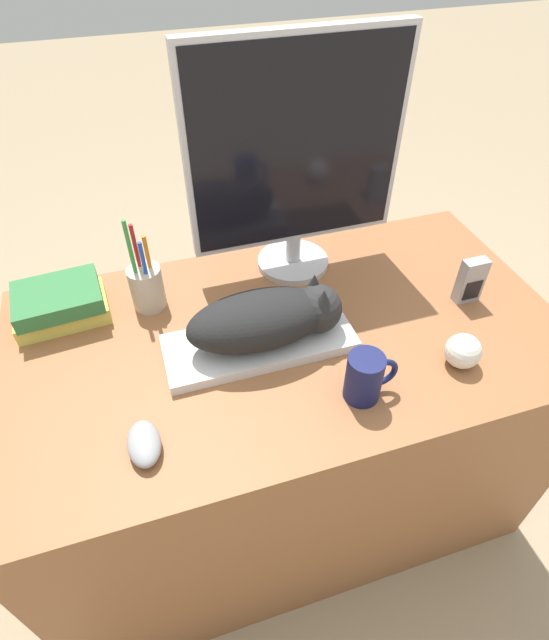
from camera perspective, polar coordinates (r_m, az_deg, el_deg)
ground_plane at (r=1.57m, az=5.60°, el=-29.20°), size 12.00×12.00×0.00m
desk at (r=1.38m, az=1.32°, el=-11.86°), size 1.24×0.68×0.71m
keyboard at (r=1.07m, az=-1.72°, el=-2.64°), size 0.41×0.15×0.02m
cat at (r=1.03m, az=-0.38°, el=0.34°), size 0.33×0.15×0.12m
monitor at (r=1.14m, az=2.54°, el=18.33°), size 0.49×0.18×0.55m
computer_mouse at (r=0.94m, az=-14.67°, el=-13.51°), size 0.06×0.10×0.04m
coffee_mug at (r=0.97m, az=10.37°, el=-6.42°), size 0.11×0.07×0.11m
pen_cup at (r=1.18m, az=-14.41°, el=3.82°), size 0.08×0.08×0.24m
baseball at (r=1.09m, az=20.74°, el=-3.34°), size 0.07×0.07×0.07m
phone at (r=1.24m, az=21.51°, el=4.18°), size 0.06×0.03×0.11m
book_stack at (r=1.22m, az=-23.32°, el=1.70°), size 0.21×0.16×0.08m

